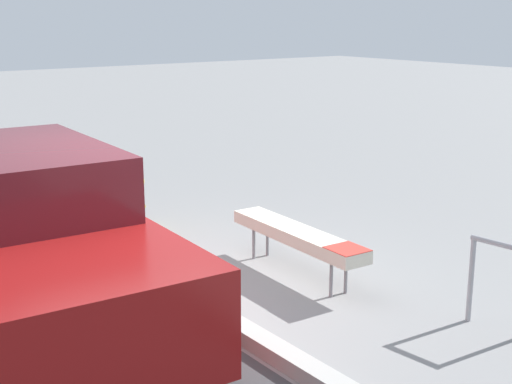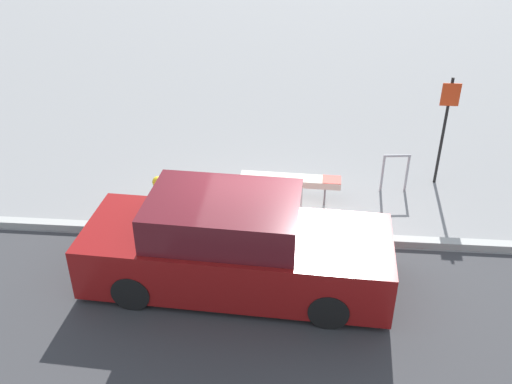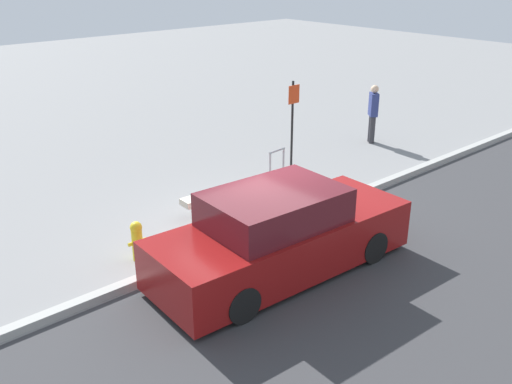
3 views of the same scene
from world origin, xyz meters
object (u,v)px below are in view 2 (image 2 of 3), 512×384
Objects in this scene: bench at (291,180)px; sign_post at (445,122)px; bike_rack at (395,169)px; parked_car_near at (234,247)px; fire_hydrant at (159,193)px.

sign_post is (3.02, 0.96, 0.94)m from bench.
bench is at bearing -165.51° from bike_rack.
bike_rack is 0.17× the size of parked_car_near.
parked_car_near is at bearing -132.45° from bike_rack.
parked_car_near is (-3.84, -3.60, -0.69)m from sign_post.
bike_rack is at bearing 16.93° from bench.
bike_rack is 1.35m from sign_post.
bench is 2.57m from fire_hydrant.
sign_post is 0.47× the size of parked_car_near.
sign_post reaches higher than parked_car_near.
sign_post is 5.82m from fire_hydrant.
parked_car_near reaches higher than bench.
sign_post is at bearing 16.22° from fire_hydrant.
parked_car_near is (-0.81, -2.64, 0.25)m from bench.
fire_hydrant is (-5.51, -1.60, -0.98)m from sign_post.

